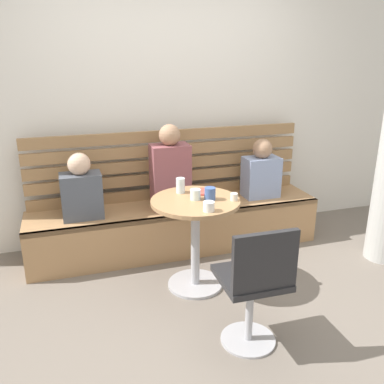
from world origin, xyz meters
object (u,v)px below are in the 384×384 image
cafe_table (195,226)px  person_child_middle (81,190)px  cup_ceramic_white (209,206)px  plate_small (202,192)px  person_child_left (261,172)px  cup_espresso_small (234,197)px  cup_mug_blue (210,194)px  cup_glass_tall (180,185)px  person_adult (170,171)px  white_chair (255,284)px  booth_bench (177,227)px  cup_glass_short (195,194)px

cafe_table → person_child_middle: bearing=140.8°
cup_ceramic_white → plate_small: cup_ceramic_white is taller
person_child_left → cup_espresso_small: person_child_left is taller
cup_espresso_small → plate_small: cup_espresso_small is taller
cafe_table → cup_mug_blue: cup_mug_blue is taller
person_child_left → cup_glass_tall: 1.09m
cafe_table → person_child_middle: 1.05m
person_adult → plate_small: bearing=-76.9°
person_child_left → plate_small: size_ratio=3.38×
cup_espresso_small → white_chair: bearing=-102.1°
cafe_table → person_adult: bearing=91.8°
plate_small → person_adult: bearing=103.1°
cafe_table → person_adult: size_ratio=0.97×
booth_bench → person_child_left: (0.86, 0.00, 0.47)m
plate_small → cafe_table: bearing=-124.3°
person_child_middle → plate_small: person_child_middle is taller
white_chair → person_child_left: size_ratio=1.48×
cafe_table → person_child_left: (0.90, 0.69, 0.17)m
cup_ceramic_white → cup_espresso_small: size_ratio=1.43×
white_chair → cup_ceramic_white: 0.65m
person_adult → person_child_middle: size_ratio=1.34×
cup_ceramic_white → cup_glass_tall: cup_glass_tall is taller
person_child_middle → person_child_left: bearing=1.1°
booth_bench → cup_mug_blue: bearing=-85.0°
person_child_middle → cup_glass_short: 1.04m
person_adult → cafe_table: bearing=-88.2°
white_chair → plate_small: size_ratio=5.00×
cup_glass_short → cup_glass_tall: size_ratio=0.67×
cup_mug_blue → cup_espresso_small: cup_mug_blue is taller
cup_espresso_small → cup_mug_blue: bearing=157.5°
person_adult → cup_glass_tall: (-0.04, -0.47, 0.02)m
cup_espresso_small → cafe_table: bearing=159.3°
person_adult → cup_ceramic_white: bearing=-87.7°
cafe_table → cup_espresso_small: size_ratio=13.21×
booth_bench → cup_glass_tall: size_ratio=22.50×
cafe_table → cup_mug_blue: bearing=-17.9°
booth_bench → person_child_middle: (-0.84, -0.03, 0.47)m
cup_glass_tall → plate_small: size_ratio=0.71×
cup_mug_blue → plate_small: 0.18m
cup_mug_blue → cup_glass_tall: (-0.17, 0.22, 0.01)m
person_child_left → cup_glass_short: size_ratio=7.17×
booth_bench → person_adult: person_adult is taller
person_adult → cup_glass_short: size_ratio=9.56×
booth_bench → cup_glass_tall: (-0.10, -0.50, 0.58)m
cup_glass_tall → person_adult: bearing=85.0°
person_child_left → white_chair: bearing=-117.4°
booth_bench → person_adult: size_ratio=3.53×
cup_espresso_small → booth_bench: bearing=106.3°
person_child_middle → cup_espresso_small: size_ratio=10.20×
cup_mug_blue → cup_glass_tall: cup_glass_tall is taller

